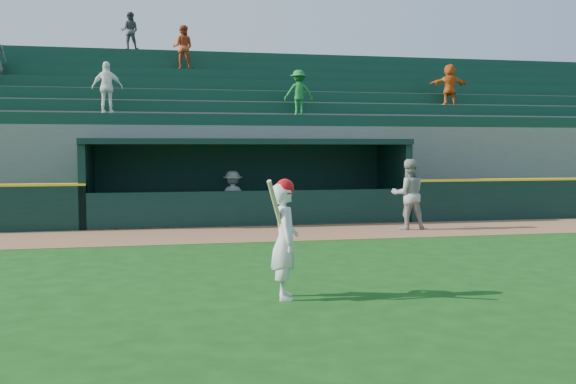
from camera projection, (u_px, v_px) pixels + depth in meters
name	position (u px, v px, depth m)	size (l,w,h in m)	color
ground	(305.00, 269.00, 11.70)	(120.00, 120.00, 0.00)	#124210
warning_track	(263.00, 233.00, 16.49)	(40.00, 3.00, 0.01)	brown
dugout_player_front	(408.00, 194.00, 17.28)	(0.92, 0.72, 1.90)	#999994
dugout_player_inside	(233.00, 197.00, 18.88)	(0.99, 0.57, 1.53)	#A5A5A0
dugout	(246.00, 176.00, 19.43)	(9.40, 2.80, 2.46)	slate
stands	(228.00, 142.00, 23.81)	(34.50, 6.25, 7.52)	slate
batter_at_plate	(285.00, 238.00, 9.37)	(0.58, 0.77, 1.78)	silver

